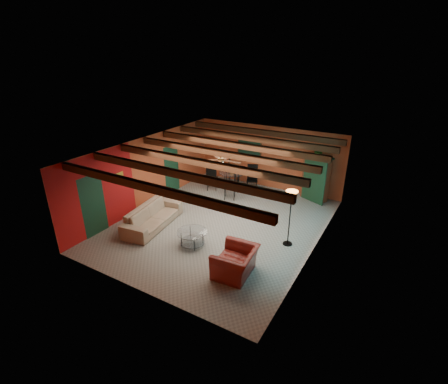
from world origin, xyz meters
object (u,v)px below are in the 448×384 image
Objects in this scene: floor_lamp at (290,218)px; sofa at (153,216)px; vase at (232,162)px; coffee_table at (192,238)px; dining_table at (232,178)px; potted_plant at (319,151)px; armchair at (236,262)px; armoire at (316,179)px.

sofa is at bearing -164.66° from floor_lamp.
sofa is 4.28m from vase.
coffee_table is at bearing -76.92° from vase.
floor_lamp reaches higher than coffee_table.
vase is (0.00, 0.00, 0.68)m from dining_table.
potted_plant is at bearing 66.55° from coffee_table.
dining_table is 4.30× the size of potted_plant.
armoire is at bearing 170.58° from armchair.
sofa is 2.09× the size of armchair.
potted_plant reaches higher than vase.
sofa is 4.63m from floor_lamp.
potted_plant is (0.00, 0.00, 1.15)m from armoire.
coffee_table is at bearing -107.53° from sofa.
potted_plant reaches higher than armchair.
floor_lamp reaches higher than armoire.
armchair is at bearing -71.01° from armoire.
armoire is 3.77m from floor_lamp.
sofa reaches higher than coffee_table.
dining_table is at bearing -165.11° from potted_plant.
armoire is (3.32, 0.88, 0.30)m from dining_table.
armchair is 5.77m from dining_table.
armchair reaches higher than coffee_table.
potted_plant is at bearing 93.97° from floor_lamp.
floor_lamp is at bearing -82.45° from sofa.
sofa is 1.91m from coffee_table.
armoire is (4.17, 4.98, 0.52)m from sofa.
vase is at bearing -165.11° from potted_plant.
potted_plant reaches higher than dining_table.
floor_lamp is (0.71, 2.13, 0.53)m from armchair.
potted_plant reaches higher than coffee_table.
sofa is at bearing -108.80° from armchair.
potted_plant is (0.45, 5.89, 1.65)m from armchair.
armchair is at bearing -94.40° from potted_plant.
armoire is at bearing 14.89° from vase.
floor_lamp is 3.52× the size of potted_plant.
armoire reaches higher than dining_table.
coffee_table is (1.88, -0.32, -0.12)m from sofa.
sofa is 1.35× the size of floor_lamp.
dining_table is 3.45m from armoire.
armoire is at bearing 14.89° from dining_table.
dining_table is at bearing -155.18° from armchair.
dining_table is 4.61m from floor_lamp.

